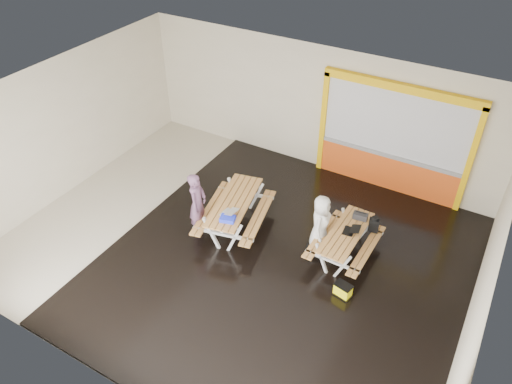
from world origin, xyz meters
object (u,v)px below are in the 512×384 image
Objects in this scene: picnic_table_left at (235,208)px; blue_pouch at (228,219)px; laptop_left at (229,212)px; laptop_right at (351,230)px; fluke_bag at (343,290)px; toolbox at (360,216)px; picnic_table_right at (346,238)px; person_right at (321,223)px; dark_case at (314,251)px; backpack at (374,224)px; person_left at (198,204)px.

blue_pouch is at bearing -70.25° from picnic_table_left.
laptop_left is 0.99× the size of laptop_right.
toolbox is at bearing 101.18° from fluke_bag.
person_right is (-0.59, -0.05, 0.20)m from picnic_table_right.
dark_case is at bearing 23.78° from blue_pouch.
person_right reaches higher than laptop_right.
laptop_left is 2.94m from toolbox.
backpack is at bearing 27.26° from laptop_left.
fluke_bag is (0.01, -1.73, -0.48)m from backpack.
backpack reaches higher than fluke_bag.
picnic_table_right is at bearing -95.18° from person_right.
person_right reaches higher than picnic_table_left.
picnic_table_right is 4.79× the size of backpack.
person_left is at bearing -174.58° from laptop_left.
picnic_table_right is at bearing 25.67° from dark_case.
fluke_bag is at bearing -4.94° from laptop_left.
laptop_right is 1.00× the size of backpack.
person_left reaches higher than fluke_bag.
laptop_left is 2.10m from dark_case.
person_right is at bearing -85.71° from person_left.
picnic_table_left is at bearing -64.27° from person_left.
person_right is at bearing 23.76° from laptop_left.
picnic_table_left is 1.69× the size of person_right.
person_right reaches higher than picnic_table_right.
picnic_table_right is 5.50× the size of toolbox.
toolbox is at bearing 29.39° from laptop_left.
person_right is 0.93m from toolbox.
picnic_table_right is at bearing -88.10° from person_left.
picnic_table_right is at bearing -99.67° from toolbox.
laptop_right is 2.70m from blue_pouch.
laptop_left is at bearing -160.13° from laptop_right.
person_left is 4.21× the size of dark_case.
picnic_table_left is at bearing -161.50° from backpack.
person_right is 0.68m from laptop_right.
laptop_left reaches higher than backpack.
person_left is at bearing -163.42° from laptop_right.
picnic_table_left is 6.31× the size of dark_case.
picnic_table_left is at bearing -171.23° from picnic_table_right.
dark_case is at bearing -90.34° from person_left.
picnic_table_left is 1.28× the size of picnic_table_right.
laptop_left is (-1.87, -0.82, 0.12)m from person_right.
laptop_left is at bearing 115.09° from blue_pouch.
toolbox reaches higher than fluke_bag.
blue_pouch is (-1.78, -1.02, 0.12)m from person_right.
person_right reaches higher than toolbox.
backpack reaches higher than dark_case.
laptop_right is 1.15× the size of toolbox.
laptop_left is at bearing -72.57° from picnic_table_left.
laptop_left is 2.98m from fluke_bag.
toolbox is (2.71, 0.97, 0.17)m from picnic_table_left.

